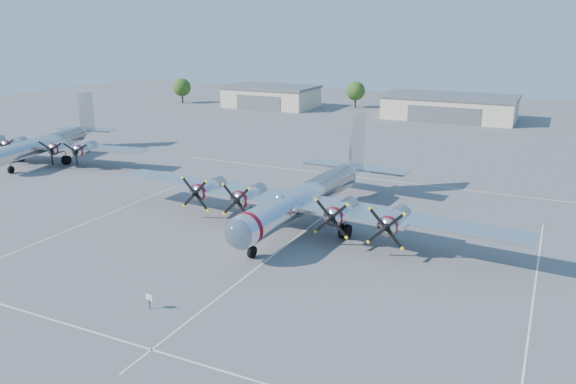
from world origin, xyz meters
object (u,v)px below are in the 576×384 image
at_px(hangar_west, 271,96).
at_px(tree_west, 356,91).
at_px(hangar_center, 450,107).
at_px(info_placard, 149,299).
at_px(bomber_west, 50,160).
at_px(main_bomber_b29, 307,223).
at_px(tree_far_west, 182,87).

bearing_deg(hangar_west, tree_west, 21.89).
xyz_separation_m(hangar_center, info_placard, (-3.62, -99.66, -1.87)).
bearing_deg(hangar_center, bomber_west, -125.48).
bearing_deg(main_bomber_b29, bomber_west, 173.08).
relative_size(hangar_west, info_placard, 18.92).
xyz_separation_m(tree_far_west, main_bomber_b29, (69.25, -73.38, -4.22)).
xyz_separation_m(tree_west, info_placard, (21.38, -107.69, -3.38)).
distance_m(tree_west, info_placard, 109.85).
height_order(hangar_center, bomber_west, hangar_center).
bearing_deg(hangar_west, info_placard, -67.45).
height_order(tree_far_west, tree_west, same).
xyz_separation_m(bomber_west, info_placard, (45.00, -31.44, 0.84)).
xyz_separation_m(hangar_west, main_bomber_b29, (44.25, -77.34, -2.71)).
bearing_deg(info_placard, hangar_center, 92.58).
distance_m(hangar_center, bomber_west, 83.82).
bearing_deg(bomber_west, main_bomber_b29, -20.79).
bearing_deg(tree_west, tree_far_west, -165.07).
bearing_deg(info_placard, tree_west, 105.89).
relative_size(hangar_center, bomber_west, 0.81).
xyz_separation_m(hangar_center, tree_far_west, (-70.00, -3.96, 1.51)).
height_order(hangar_center, main_bomber_b29, hangar_center).
bearing_deg(hangar_west, main_bomber_b29, -60.23).
xyz_separation_m(hangar_center, tree_west, (-25.00, 8.04, 1.51)).
height_order(hangar_west, hangar_center, same).
xyz_separation_m(hangar_center, bomber_west, (-48.62, -68.22, -2.71)).
bearing_deg(main_bomber_b29, tree_far_west, 137.21).
height_order(hangar_center, tree_far_west, tree_far_west).
bearing_deg(hangar_west, bomber_west, -93.04).
relative_size(bomber_west, info_placard, 29.54).
bearing_deg(info_placard, main_bomber_b29, 87.34).
height_order(tree_far_west, info_placard, tree_far_west).
relative_size(hangar_center, tree_west, 4.31).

